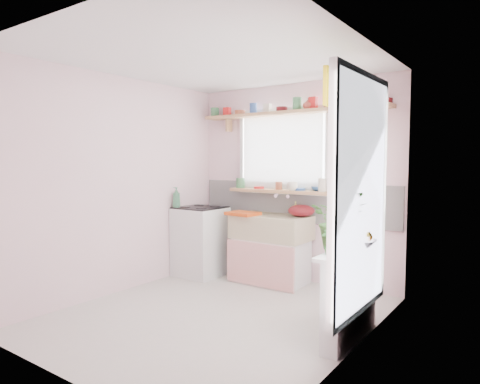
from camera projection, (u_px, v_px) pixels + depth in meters
The scene contains 19 objects.
room at pixel (316, 176), 4.47m from camera, with size 3.20×3.20×3.20m.
sink_unit at pixel (271, 248), 5.35m from camera, with size 0.95×0.65×1.11m.
cooker at pixel (200, 241), 5.70m from camera, with size 0.58×0.58×0.93m.
radiator_ledge at pixel (350, 294), 3.63m from camera, with size 0.22×0.95×0.78m.
windowsill at pixel (279, 191), 5.45m from camera, with size 1.40×0.22×0.04m, color tan.
pine_shelf at pixel (289, 113), 5.29m from camera, with size 2.52×0.24×0.04m, color tan.
shelf_crockery at pixel (286, 107), 5.31m from camera, with size 2.47×0.11×0.12m.
sill_crockery at pixel (279, 185), 5.45m from camera, with size 1.35×0.11×0.12m.
dish_tray at pixel (243, 214), 5.33m from camera, with size 0.38×0.29×0.04m, color #D34812.
colander at pixel (301, 211), 5.18m from camera, with size 0.32×0.32×0.15m, color maroon.
jade_plant at pixel (339, 220), 3.60m from camera, with size 0.46×0.39×0.51m, color #396829.
fruit_bowl at pixel (360, 243), 3.73m from camera, with size 0.28×0.28×0.07m, color white.
herb_pot at pixel (328, 241), 3.42m from camera, with size 0.12×0.08×0.22m, color #2D6D2B.
soap_bottle_sink at pixel (295, 208), 5.35m from camera, with size 0.08×0.08×0.17m, color #EFF76D.
sill_cup at pixel (292, 186), 5.27m from camera, with size 0.13×0.13×0.11m, color white.
sill_bowl at pixel (319, 189), 5.20m from camera, with size 0.18×0.18×0.06m, color #2E5A98.
shelf_vase at pixel (309, 104), 5.14m from camera, with size 0.14×0.14×0.15m, color #A73E33.
cooker_bottle at pixel (176, 197), 5.61m from camera, with size 0.10×0.10×0.27m, color #3D7A52.
fruit at pixel (361, 237), 3.73m from camera, with size 0.20×0.14×0.10m.
Camera 1 is at (2.59, -3.25, 1.53)m, focal length 32.00 mm.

